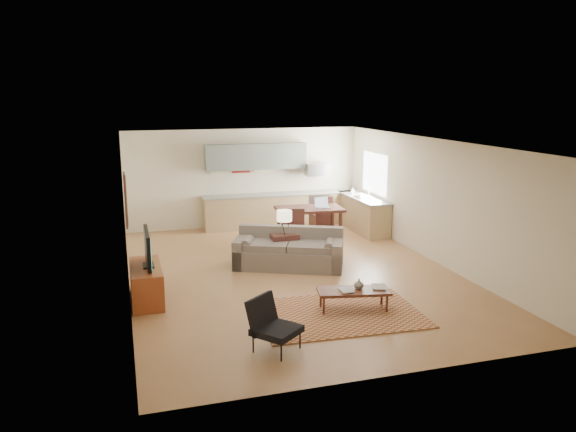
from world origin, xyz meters
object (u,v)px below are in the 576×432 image
object	(u,v)px
coffee_table	(353,300)
dining_table	(309,224)
tv_credenza	(146,283)
armchair	(277,325)
console_table	(284,249)
sofa	(289,249)

from	to	relation	value
coffee_table	dining_table	xyz separation A→B (m)	(0.80, 4.69, 0.23)
coffee_table	tv_credenza	xyz separation A→B (m)	(-3.37, 1.51, 0.14)
armchair	console_table	bearing A→B (deg)	32.39
coffee_table	armchair	distance (m)	2.02
sofa	coffee_table	bearing A→B (deg)	-58.21
sofa	tv_credenza	distance (m)	3.22
sofa	dining_table	bearing A→B (deg)	84.69
sofa	armchair	world-z (taller)	sofa
sofa	dining_table	size ratio (longest dim) A/B	1.44
sofa	dining_table	xyz separation A→B (m)	(1.15, 2.04, 0.00)
coffee_table	sofa	bearing A→B (deg)	109.09
armchair	console_table	world-z (taller)	armchair
sofa	console_table	distance (m)	0.28
armchair	sofa	bearing A→B (deg)	30.94
coffee_table	tv_credenza	size ratio (longest dim) A/B	0.89
tv_credenza	sofa	bearing A→B (deg)	20.83
console_table	dining_table	bearing A→B (deg)	55.80
dining_table	sofa	bearing A→B (deg)	-114.60
tv_credenza	dining_table	size ratio (longest dim) A/B	0.84
sofa	tv_credenza	bearing A→B (deg)	-134.99
dining_table	console_table	bearing A→B (deg)	-118.63
tv_credenza	dining_table	xyz separation A→B (m)	(4.16, 3.18, 0.10)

